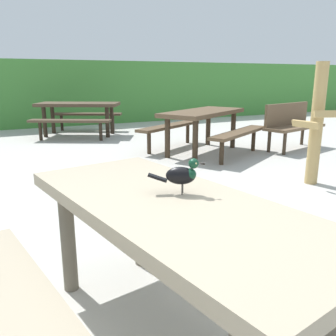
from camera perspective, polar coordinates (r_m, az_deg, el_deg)
hedge_wall at (r=10.75m, az=-22.46°, el=11.02°), size 28.00×1.70×1.74m
picnic_table_foreground at (r=1.78m, az=0.52°, el=-10.82°), size 1.96×1.99×0.74m
bird_grackle at (r=1.78m, az=2.48°, el=-1.00°), size 0.26×0.17×0.18m
picnic_table_mid_left at (r=8.43m, az=-14.13°, el=8.85°), size 2.30×2.29×0.74m
picnic_table_mid_right at (r=6.32m, az=5.58°, el=7.48°), size 2.31×2.30×0.74m
stalk_post_right_side at (r=4.73m, az=22.68°, el=6.45°), size 0.36×0.42×1.49m
park_bench_side at (r=7.00m, az=19.17°, el=6.88°), size 1.46×0.76×0.84m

